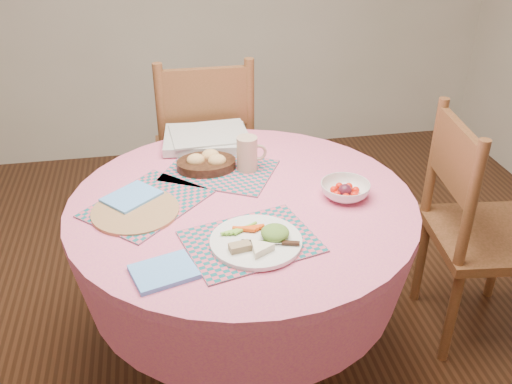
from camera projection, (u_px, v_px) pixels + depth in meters
ground at (244, 353)px, 2.40m from camera, size 4.00×4.00×0.00m
dining_table at (243, 245)px, 2.12m from camera, size 1.24×1.24×0.75m
chair_right at (476, 227)px, 2.28m from camera, size 0.49×0.51×1.00m
chair_back at (205, 151)px, 2.83m from camera, size 0.49×0.47×1.05m
placemat_front at (251, 241)px, 1.80m from camera, size 0.46×0.39×0.01m
placemat_left at (147, 204)px, 2.00m from camera, size 0.49×0.50×0.01m
placemat_back at (220, 171)px, 2.21m from camera, size 0.49×0.45×0.01m
wicker_trivet at (135, 211)px, 1.95m from camera, size 0.30×0.30×0.01m
napkin_near at (164, 272)px, 1.66m from camera, size 0.21×0.19×0.01m
napkin_far at (132, 197)px, 2.01m from camera, size 0.23×0.22×0.01m
dinner_plate at (258, 240)px, 1.77m from camera, size 0.29×0.29×0.05m
bread_bowl at (207, 162)px, 2.21m from camera, size 0.23×0.23×0.08m
latte_mug at (248, 153)px, 2.18m from camera, size 0.12×0.08×0.13m
fruit_bowl at (345, 190)px, 2.03m from camera, size 0.22×0.22×0.05m
newspaper_stack at (206, 138)px, 2.41m from camera, size 0.37×0.30×0.04m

